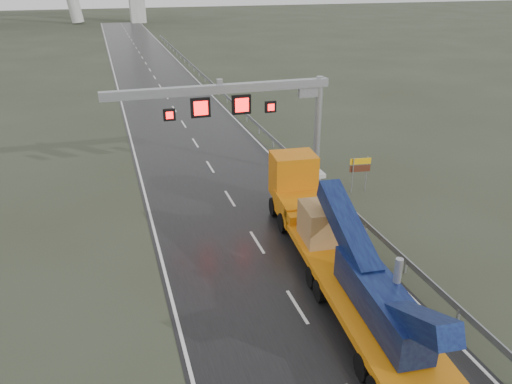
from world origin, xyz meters
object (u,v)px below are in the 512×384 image
object	(u,v)px
exit_sign_pair	(360,168)
sign_gantry	(252,105)
heavy_haul_truck	(333,241)
striped_barrier	(327,192)

from	to	relation	value
exit_sign_pair	sign_gantry	bearing A→B (deg)	159.86
sign_gantry	exit_sign_pair	world-z (taller)	sign_gantry
heavy_haul_truck	striped_barrier	bearing A→B (deg)	71.73
heavy_haul_truck	exit_sign_pair	distance (m)	10.36
sign_gantry	heavy_haul_truck	size ratio (longest dim) A/B	0.76
sign_gantry	heavy_haul_truck	distance (m)	12.52
sign_gantry	striped_barrier	world-z (taller)	sign_gantry
exit_sign_pair	striped_barrier	xyz separation A→B (m)	(-2.56, -0.58, -1.19)
heavy_haul_truck	exit_sign_pair	bearing A→B (deg)	59.87
heavy_haul_truck	exit_sign_pair	size ratio (longest dim) A/B	8.04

